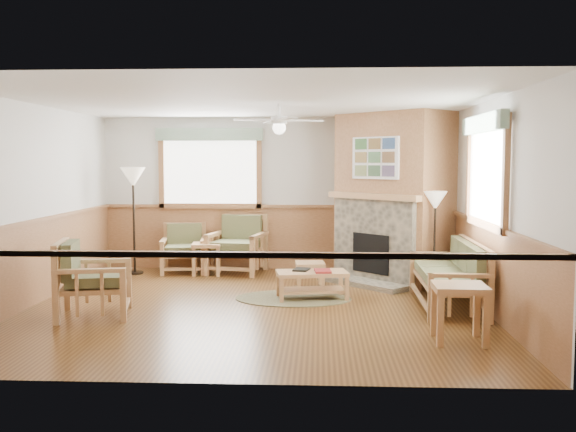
{
  "coord_description": "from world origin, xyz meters",
  "views": [
    {
      "loc": [
        0.85,
        -8.39,
        1.93
      ],
      "look_at": [
        0.4,
        0.7,
        1.15
      ],
      "focal_mm": 40.0,
      "sensor_mm": 36.0,
      "label": 1
    }
  ],
  "objects_px": {
    "coffee_table": "(312,285)",
    "footstool": "(310,274)",
    "end_table_chairs": "(207,259)",
    "sofa": "(447,274)",
    "floor_lamp_left": "(134,221)",
    "end_table_sofa": "(459,313)",
    "armchair_left": "(94,278)",
    "armchair_back_right": "(237,244)",
    "floor_lamp_right": "(434,241)",
    "armchair_back_left": "(184,248)"
  },
  "relations": [
    {
      "from": "floor_lamp_left",
      "to": "end_table_chairs",
      "type": "bearing_deg",
      "value": -1.1
    },
    {
      "from": "end_table_chairs",
      "to": "end_table_sofa",
      "type": "relative_size",
      "value": 0.87
    },
    {
      "from": "end_table_sofa",
      "to": "armchair_back_right",
      "type": "bearing_deg",
      "value": 125.28
    },
    {
      "from": "armchair_back_left",
      "to": "sofa",
      "type": "bearing_deg",
      "value": -39.1
    },
    {
      "from": "armchair_back_right",
      "to": "coffee_table",
      "type": "distance_m",
      "value": 2.47
    },
    {
      "from": "armchair_back_left",
      "to": "floor_lamp_left",
      "type": "height_order",
      "value": "floor_lamp_left"
    },
    {
      "from": "coffee_table",
      "to": "footstool",
      "type": "height_order",
      "value": "coffee_table"
    },
    {
      "from": "coffee_table",
      "to": "footstool",
      "type": "distance_m",
      "value": 0.88
    },
    {
      "from": "armchair_back_left",
      "to": "floor_lamp_right",
      "type": "bearing_deg",
      "value": -27.61
    },
    {
      "from": "end_table_chairs",
      "to": "floor_lamp_right",
      "type": "height_order",
      "value": "floor_lamp_right"
    },
    {
      "from": "sofa",
      "to": "coffee_table",
      "type": "bearing_deg",
      "value": -100.47
    },
    {
      "from": "armchair_back_right",
      "to": "coffee_table",
      "type": "bearing_deg",
      "value": -46.07
    },
    {
      "from": "end_table_chairs",
      "to": "floor_lamp_left",
      "type": "relative_size",
      "value": 0.29
    },
    {
      "from": "armchair_left",
      "to": "floor_lamp_left",
      "type": "distance_m",
      "value": 3.06
    },
    {
      "from": "end_table_sofa",
      "to": "footstool",
      "type": "xyz_separation_m",
      "value": [
        -1.64,
        2.94,
        -0.12
      ]
    },
    {
      "from": "floor_lamp_right",
      "to": "armchair_left",
      "type": "bearing_deg",
      "value": -158.71
    },
    {
      "from": "armchair_back_right",
      "to": "end_table_chairs",
      "type": "bearing_deg",
      "value": -145.66
    },
    {
      "from": "armchair_left",
      "to": "end_table_chairs",
      "type": "height_order",
      "value": "armchair_left"
    },
    {
      "from": "sofa",
      "to": "end_table_sofa",
      "type": "bearing_deg",
      "value": -5.63
    },
    {
      "from": "end_table_chairs",
      "to": "end_table_sofa",
      "type": "height_order",
      "value": "end_table_sofa"
    },
    {
      "from": "floor_lamp_right",
      "to": "armchair_back_left",
      "type": "bearing_deg",
      "value": 160.45
    },
    {
      "from": "footstool",
      "to": "armchair_back_right",
      "type": "bearing_deg",
      "value": 137.3
    },
    {
      "from": "sofa",
      "to": "coffee_table",
      "type": "xyz_separation_m",
      "value": [
        -1.8,
        0.38,
        -0.24
      ]
    },
    {
      "from": "end_table_chairs",
      "to": "end_table_sofa",
      "type": "xyz_separation_m",
      "value": [
        3.41,
        -3.92,
        0.04
      ]
    },
    {
      "from": "end_table_sofa",
      "to": "armchair_left",
      "type": "bearing_deg",
      "value": 167.77
    },
    {
      "from": "coffee_table",
      "to": "floor_lamp_left",
      "type": "xyz_separation_m",
      "value": [
        -3.07,
        1.88,
        0.72
      ]
    },
    {
      "from": "end_table_sofa",
      "to": "floor_lamp_right",
      "type": "relative_size",
      "value": 0.42
    },
    {
      "from": "footstool",
      "to": "armchair_back_left",
      "type": "bearing_deg",
      "value": 151.87
    },
    {
      "from": "sofa",
      "to": "floor_lamp_left",
      "type": "xyz_separation_m",
      "value": [
        -4.87,
        2.25,
        0.49
      ]
    },
    {
      "from": "armchair_back_left",
      "to": "floor_lamp_right",
      "type": "height_order",
      "value": "floor_lamp_right"
    },
    {
      "from": "coffee_table",
      "to": "end_table_sofa",
      "type": "height_order",
      "value": "end_table_sofa"
    },
    {
      "from": "end_table_chairs",
      "to": "sofa",
      "type": "bearing_deg",
      "value": -31.65
    },
    {
      "from": "end_table_chairs",
      "to": "floor_lamp_left",
      "type": "bearing_deg",
      "value": 178.9
    },
    {
      "from": "armchair_left",
      "to": "floor_lamp_left",
      "type": "height_order",
      "value": "floor_lamp_left"
    },
    {
      "from": "coffee_table",
      "to": "armchair_back_right",
      "type": "bearing_deg",
      "value": 112.79
    },
    {
      "from": "floor_lamp_right",
      "to": "coffee_table",
      "type": "bearing_deg",
      "value": -160.87
    },
    {
      "from": "sofa",
      "to": "armchair_left",
      "type": "relative_size",
      "value": 1.98
    },
    {
      "from": "sofa",
      "to": "coffee_table",
      "type": "distance_m",
      "value": 1.86
    },
    {
      "from": "coffee_table",
      "to": "armchair_left",
      "type": "bearing_deg",
      "value": -167.15
    },
    {
      "from": "armchair_back_left",
      "to": "end_table_chairs",
      "type": "distance_m",
      "value": 0.51
    },
    {
      "from": "armchair_left",
      "to": "end_table_chairs",
      "type": "bearing_deg",
      "value": -28.61
    },
    {
      "from": "sofa",
      "to": "floor_lamp_right",
      "type": "height_order",
      "value": "floor_lamp_right"
    },
    {
      "from": "coffee_table",
      "to": "floor_lamp_left",
      "type": "distance_m",
      "value": 3.67
    },
    {
      "from": "floor_lamp_left",
      "to": "armchair_back_right",
      "type": "bearing_deg",
      "value": 6.09
    },
    {
      "from": "armchair_back_right",
      "to": "floor_lamp_right",
      "type": "xyz_separation_m",
      "value": [
        3.13,
        -1.44,
        0.25
      ]
    },
    {
      "from": "footstool",
      "to": "floor_lamp_left",
      "type": "relative_size",
      "value": 0.24
    },
    {
      "from": "armchair_back_left",
      "to": "floor_lamp_left",
      "type": "distance_m",
      "value": 0.97
    },
    {
      "from": "floor_lamp_right",
      "to": "end_table_sofa",
      "type": "bearing_deg",
      "value": -94.36
    },
    {
      "from": "end_table_sofa",
      "to": "footstool",
      "type": "bearing_deg",
      "value": 119.09
    },
    {
      "from": "footstool",
      "to": "floor_lamp_left",
      "type": "height_order",
      "value": "floor_lamp_left"
    }
  ]
}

